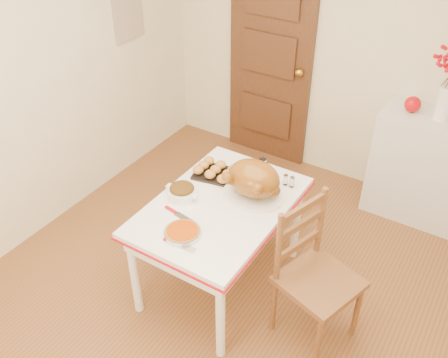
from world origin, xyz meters
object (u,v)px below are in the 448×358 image
Objects in this scene: chair_oak at (320,279)px; sideboard at (430,170)px; kitchen_table at (220,244)px; pumpkin_pie at (182,232)px; turkey_platter at (254,180)px.

sideboard is at bearing 7.49° from chair_oak.
kitchen_table is 0.80m from chair_oak.
chair_oak is 4.40× the size of pumpkin_pie.
chair_oak reaches higher than turkey_platter.
chair_oak reaches higher than kitchen_table.
sideboard reaches higher than kitchen_table.
turkey_platter reaches higher than sideboard.
turkey_platter reaches higher than pumpkin_pie.
chair_oak is (0.78, -0.06, 0.14)m from kitchen_table.
chair_oak is 0.78m from turkey_platter.
turkey_platter is at bearing -123.07° from sideboard.
kitchen_table is 5.35× the size of pumpkin_pie.
turkey_platter reaches higher than kitchen_table.
sideboard is 1.70m from chair_oak.
chair_oak is at bearing -4.30° from kitchen_table.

